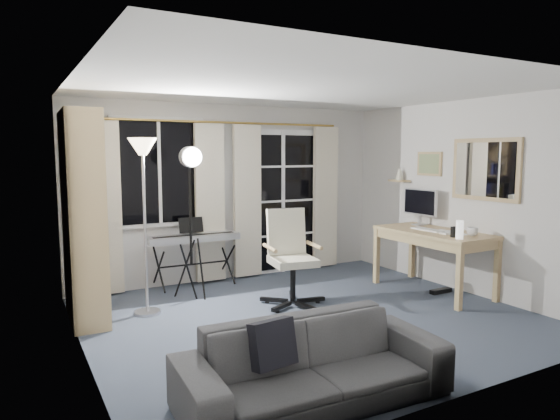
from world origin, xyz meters
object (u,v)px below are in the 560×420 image
at_px(keyboard_piano, 193,239).
at_px(torchiere_lamp, 143,173).
at_px(monitor, 420,203).
at_px(studio_light, 191,175).
at_px(sofa, 314,351).
at_px(mug, 473,230).
at_px(bookshelf, 80,223).
at_px(office_chair, 289,248).
at_px(desk, 434,238).

bearing_deg(keyboard_piano, torchiere_lamp, -135.62).
bearing_deg(torchiere_lamp, monitor, -6.72).
bearing_deg(keyboard_piano, studio_light, -109.08).
distance_m(keyboard_piano, sofa, 3.27).
relative_size(torchiere_lamp, mug, 14.85).
relative_size(bookshelf, sofa, 1.12).
distance_m(torchiere_lamp, studio_light, 0.67).
distance_m(torchiere_lamp, mug, 3.79).
bearing_deg(monitor, torchiere_lamp, 172.10).
height_order(bookshelf, studio_light, bookshelf).
height_order(keyboard_piano, monitor, monitor).
xyz_separation_m(bookshelf, sofa, (1.17, -2.63, -0.66)).
bearing_deg(studio_light, office_chair, -32.22).
bearing_deg(monitor, sofa, -146.56).
distance_m(bookshelf, office_chair, 2.29).
bearing_deg(mug, bookshelf, 160.08).
bearing_deg(mug, sofa, -158.73).
distance_m(studio_light, sofa, 3.00).
height_order(studio_light, mug, studio_light).
xyz_separation_m(torchiere_lamp, office_chair, (1.56, -0.39, -0.88)).
relative_size(torchiere_lamp, office_chair, 1.73).
relative_size(bookshelf, studio_light, 1.17).
xyz_separation_m(bookshelf, office_chair, (2.20, -0.51, -0.38)).
bearing_deg(torchiere_lamp, mug, -21.55).
xyz_separation_m(desk, monitor, (0.20, 0.45, 0.39)).
bearing_deg(monitor, bookshelf, 171.52).
bearing_deg(office_chair, monitor, 8.82).
bearing_deg(office_chair, torchiere_lamp, 175.59).
bearing_deg(mug, keyboard_piano, 141.89).
xyz_separation_m(studio_light, office_chair, (0.94, -0.66, -0.84)).
height_order(keyboard_piano, sofa, keyboard_piano).
height_order(office_chair, mug, office_chair).
height_order(torchiere_lamp, office_chair, torchiere_lamp).
distance_m(desk, sofa, 3.29).
xyz_separation_m(office_chair, monitor, (2.01, -0.03, 0.43)).
bearing_deg(bookshelf, desk, -12.26).
bearing_deg(mug, torchiere_lamp, 158.45).
distance_m(keyboard_piano, office_chair, 1.36).
bearing_deg(bookshelf, torchiere_lamp, -8.92).
relative_size(studio_light, sofa, 0.96).
xyz_separation_m(bookshelf, studio_light, (1.25, 0.15, 0.46)).
bearing_deg(office_chair, sofa, -106.08).
height_order(bookshelf, torchiere_lamp, bookshelf).
bearing_deg(desk, studio_light, 156.45).
height_order(desk, sofa, desk).
relative_size(bookshelf, office_chair, 1.97).
xyz_separation_m(torchiere_lamp, sofa, (0.53, -2.51, -1.16)).
bearing_deg(sofa, mug, 24.21).
bearing_deg(desk, office_chair, 164.00).
bearing_deg(studio_light, desk, -19.85).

